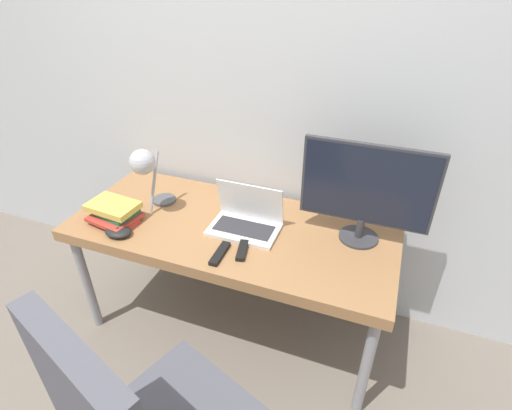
% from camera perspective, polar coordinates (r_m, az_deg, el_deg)
% --- Properties ---
extents(ground_plane, '(12.00, 12.00, 0.00)m').
position_cam_1_polar(ground_plane, '(2.32, -6.69, -22.41)').
color(ground_plane, '#70665B').
extents(wall_back, '(8.00, 0.05, 2.60)m').
position_cam_1_polar(wall_back, '(2.13, 0.65, 16.42)').
color(wall_back, silver).
rests_on(wall_back, ground_plane).
extents(desk, '(1.65, 0.71, 0.71)m').
position_cam_1_polar(desk, '(2.07, -3.47, -4.33)').
color(desk, '#996B42').
rests_on(desk, ground_plane).
extents(laptop, '(0.34, 0.22, 0.23)m').
position_cam_1_polar(laptop, '(1.99, -1.45, -2.16)').
color(laptop, silver).
rests_on(laptop, desk).
extents(monitor, '(0.60, 0.19, 0.49)m').
position_cam_1_polar(monitor, '(1.87, 15.53, 2.18)').
color(monitor, '#333338').
rests_on(monitor, desk).
extents(desk_lamp, '(0.13, 0.26, 0.37)m').
position_cam_1_polar(desk_lamp, '(2.07, -15.53, 5.24)').
color(desk_lamp, '#4C4C51').
rests_on(desk_lamp, desk).
extents(book_stack, '(0.27, 0.23, 0.10)m').
position_cam_1_polar(book_stack, '(2.16, -19.56, -1.02)').
color(book_stack, '#B2382D').
rests_on(book_stack, desk).
extents(tv_remote, '(0.07, 0.15, 0.02)m').
position_cam_1_polar(tv_remote, '(1.86, -1.98, -6.49)').
color(tv_remote, black).
rests_on(tv_remote, desk).
extents(media_remote, '(0.04, 0.17, 0.02)m').
position_cam_1_polar(media_remote, '(1.85, -5.19, -6.91)').
color(media_remote, black).
rests_on(media_remote, desk).
extents(game_controller, '(0.14, 0.10, 0.04)m').
position_cam_1_polar(game_controller, '(2.07, -19.09, -3.59)').
color(game_controller, black).
rests_on(game_controller, desk).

